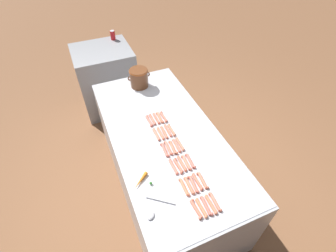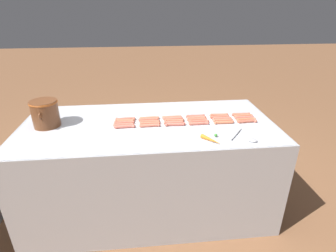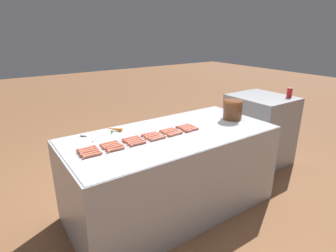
{
  "view_description": "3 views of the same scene",
  "coord_description": "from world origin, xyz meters",
  "px_view_note": "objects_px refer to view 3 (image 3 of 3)",
  "views": [
    {
      "loc": [
        -0.58,
        -1.48,
        2.5
      ],
      "look_at": [
        0.05,
        0.0,
        0.91
      ],
      "focal_mm": 26.22,
      "sensor_mm": 36.0,
      "label": 1
    },
    {
      "loc": [
        -1.97,
        0.04,
        1.73
      ],
      "look_at": [
        -0.1,
        -0.15,
        0.86
      ],
      "focal_mm": 28.38,
      "sensor_mm": 36.0,
      "label": 2
    },
    {
      "loc": [
        2.0,
        -1.42,
        1.78
      ],
      "look_at": [
        0.02,
        -0.05,
        0.93
      ],
      "focal_mm": 29.41,
      "sensor_mm": 36.0,
      "label": 3
    }
  ],
  "objects_px": {
    "hot_dog_10": "(168,131)",
    "hot_dog_23": "(190,129)",
    "hot_dog_0": "(87,148)",
    "hot_dog_19": "(115,147)",
    "hot_dog_8": "(132,140)",
    "hot_dog_22": "(174,133)",
    "hot_dog_3": "(149,134)",
    "hot_dog_28": "(175,134)",
    "hot_dog_17": "(187,128)",
    "hot_dog_21": "(156,137)",
    "bean_pot": "(233,109)",
    "hot_dog_14": "(134,141)",
    "hot_dog_29": "(192,130)",
    "hot_dog_16": "(171,132)",
    "hot_dog_27": "(158,138)",
    "soda_can": "(290,93)",
    "carrot": "(114,129)",
    "hot_dog_15": "(153,136)",
    "back_cabinet": "(259,129)",
    "hot_dog_2": "(130,138)",
    "hot_dog_25": "(116,149)",
    "hot_dog_6": "(87,150)",
    "hot_dog_5": "(182,126)",
    "hot_dog_4": "(166,129)",
    "hot_dog_11": "(185,126)",
    "serving_spoon": "(88,136)",
    "hot_dog_24": "(93,155)",
    "hot_dog_1": "(109,143)",
    "hot_dog_9": "(151,135)",
    "hot_dog_18": "(90,154)",
    "hot_dog_26": "(138,144)",
    "hot_dog_7": "(110,145)"
  },
  "relations": [
    {
      "from": "hot_dog_5",
      "to": "hot_dog_2",
      "type": "bearing_deg",
      "value": -90.1
    },
    {
      "from": "back_cabinet",
      "to": "hot_dog_29",
      "type": "distance_m",
      "value": 1.55
    },
    {
      "from": "hot_dog_3",
      "to": "hot_dog_17",
      "type": "bearing_deg",
      "value": 79.7
    },
    {
      "from": "back_cabinet",
      "to": "hot_dog_8",
      "type": "relative_size",
      "value": 5.6
    },
    {
      "from": "hot_dog_21",
      "to": "hot_dog_26",
      "type": "bearing_deg",
      "value": -79.88
    },
    {
      "from": "hot_dog_10",
      "to": "hot_dog_23",
      "type": "height_order",
      "value": "same"
    },
    {
      "from": "hot_dog_3",
      "to": "hot_dog_11",
      "type": "xyz_separation_m",
      "value": [
        0.04,
        0.41,
        0.0
      ]
    },
    {
      "from": "hot_dog_4",
      "to": "hot_dog_10",
      "type": "distance_m",
      "value": 0.04
    },
    {
      "from": "hot_dog_29",
      "to": "carrot",
      "type": "height_order",
      "value": "carrot"
    },
    {
      "from": "hot_dog_23",
      "to": "serving_spoon",
      "type": "xyz_separation_m",
      "value": [
        -0.39,
        -0.88,
        -0.0
      ]
    },
    {
      "from": "hot_dog_4",
      "to": "hot_dog_22",
      "type": "height_order",
      "value": "same"
    },
    {
      "from": "hot_dog_2",
      "to": "hot_dog_22",
      "type": "relative_size",
      "value": 1.0
    },
    {
      "from": "hot_dog_18",
      "to": "hot_dog_6",
      "type": "bearing_deg",
      "value": 177.81
    },
    {
      "from": "hot_dog_17",
      "to": "bean_pot",
      "type": "relative_size",
      "value": 0.64
    },
    {
      "from": "hot_dog_18",
      "to": "hot_dog_28",
      "type": "relative_size",
      "value": 1.0
    },
    {
      "from": "hot_dog_1",
      "to": "hot_dog_23",
      "type": "xyz_separation_m",
      "value": [
        0.12,
        0.8,
        0.0
      ]
    },
    {
      "from": "hot_dog_18",
      "to": "hot_dog_27",
      "type": "distance_m",
      "value": 0.61
    },
    {
      "from": "hot_dog_3",
      "to": "hot_dog_5",
      "type": "height_order",
      "value": "same"
    },
    {
      "from": "soda_can",
      "to": "back_cabinet",
      "type": "bearing_deg",
      "value": -135.33
    },
    {
      "from": "hot_dog_21",
      "to": "hot_dog_7",
      "type": "bearing_deg",
      "value": -100.87
    },
    {
      "from": "soda_can",
      "to": "hot_dog_0",
      "type": "bearing_deg",
      "value": -91.68
    },
    {
      "from": "hot_dog_17",
      "to": "hot_dog_21",
      "type": "height_order",
      "value": "same"
    },
    {
      "from": "hot_dog_14",
      "to": "hot_dog_25",
      "type": "xyz_separation_m",
      "value": [
        0.08,
        -0.21,
        0.0
      ]
    },
    {
      "from": "hot_dog_29",
      "to": "hot_dog_16",
      "type": "bearing_deg",
      "value": -110.48
    },
    {
      "from": "hot_dog_7",
      "to": "hot_dog_18",
      "type": "bearing_deg",
      "value": -69.33
    },
    {
      "from": "hot_dog_17",
      "to": "bean_pot",
      "type": "bearing_deg",
      "value": 87.22
    },
    {
      "from": "back_cabinet",
      "to": "hot_dog_22",
      "type": "height_order",
      "value": "back_cabinet"
    },
    {
      "from": "hot_dog_10",
      "to": "serving_spoon",
      "type": "height_order",
      "value": "hot_dog_10"
    },
    {
      "from": "hot_dog_23",
      "to": "hot_dog_27",
      "type": "xyz_separation_m",
      "value": [
        0.04,
        -0.39,
        0.0
      ]
    },
    {
      "from": "back_cabinet",
      "to": "hot_dog_16",
      "type": "distance_m",
      "value": 1.72
    },
    {
      "from": "hot_dog_0",
      "to": "hot_dog_8",
      "type": "xyz_separation_m",
      "value": [
        0.04,
        0.39,
        0.0
      ]
    },
    {
      "from": "hot_dog_9",
      "to": "hot_dog_10",
      "type": "xyz_separation_m",
      "value": [
        0.0,
        0.19,
        0.0
      ]
    },
    {
      "from": "hot_dog_25",
      "to": "hot_dog_7",
      "type": "bearing_deg",
      "value": 179.98
    },
    {
      "from": "hot_dog_14",
      "to": "bean_pot",
      "type": "xyz_separation_m",
      "value": [
        0.02,
        1.2,
        0.1
      ]
    },
    {
      "from": "hot_dog_7",
      "to": "hot_dog_24",
      "type": "height_order",
      "value": "same"
    },
    {
      "from": "hot_dog_24",
      "to": "serving_spoon",
      "type": "bearing_deg",
      "value": 165.26
    },
    {
      "from": "hot_dog_0",
      "to": "hot_dog_19",
      "type": "xyz_separation_m",
      "value": [
        0.11,
        0.2,
        0.0
      ]
    },
    {
      "from": "hot_dog_6",
      "to": "hot_dog_5",
      "type": "bearing_deg",
      "value": 92.22
    },
    {
      "from": "hot_dog_16",
      "to": "hot_dog_23",
      "type": "distance_m",
      "value": 0.21
    },
    {
      "from": "hot_dog_1",
      "to": "hot_dog_9",
      "type": "height_order",
      "value": "same"
    },
    {
      "from": "hot_dog_8",
      "to": "hot_dog_27",
      "type": "bearing_deg",
      "value": 61.53
    },
    {
      "from": "back_cabinet",
      "to": "hot_dog_8",
      "type": "height_order",
      "value": "back_cabinet"
    },
    {
      "from": "hot_dog_6",
      "to": "hot_dog_14",
      "type": "relative_size",
      "value": 1.0
    },
    {
      "from": "hot_dog_16",
      "to": "soda_can",
      "type": "bearing_deg",
      "value": 89.96
    },
    {
      "from": "hot_dog_3",
      "to": "hot_dog_28",
      "type": "distance_m",
      "value": 0.25
    },
    {
      "from": "hot_dog_23",
      "to": "hot_dog_11",
      "type": "bearing_deg",
      "value": 175.68
    },
    {
      "from": "hot_dog_10",
      "to": "hot_dog_24",
      "type": "height_order",
      "value": "same"
    },
    {
      "from": "hot_dog_10",
      "to": "hot_dog_15",
      "type": "distance_m",
      "value": 0.2
    },
    {
      "from": "hot_dog_27",
      "to": "soda_can",
      "type": "bearing_deg",
      "value": 91.99
    },
    {
      "from": "hot_dog_8",
      "to": "hot_dog_22",
      "type": "height_order",
      "value": "same"
    }
  ]
}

